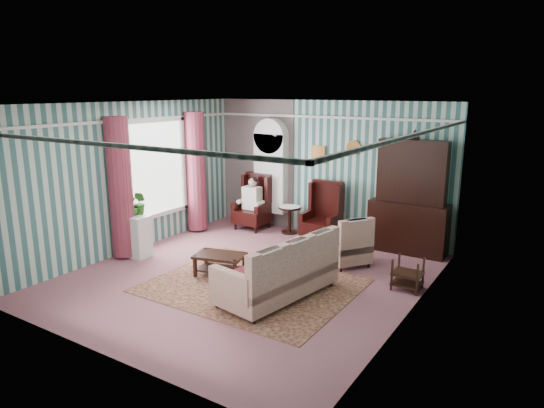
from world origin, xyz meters
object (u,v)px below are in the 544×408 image
Objects in this scene: plant_stand at (136,236)px; coffee_table at (220,265)px; dresser_hutch at (410,193)px; nest_table at (408,273)px; bookcase at (271,179)px; round_side_table at (290,220)px; seated_woman at (252,203)px; floral_armchair at (347,236)px; wingback_left at (252,202)px; wingback_right at (321,212)px; sofa at (277,263)px.

coffee_table is at bearing 2.08° from plant_stand.
nest_table is (0.57, -1.82, -0.91)m from dresser_hutch.
bookcase is 1.07m from round_side_table.
seated_woman is 1.10× the size of floral_armchair.
coffee_table is (0.92, -3.07, -0.93)m from bookcase.
plant_stand reaches higher than nest_table.
wingback_left is 1.17× the size of floral_armchair.
wingback_right is 0.92m from round_side_table.
wingback_right is 2.98m from sofa.
bookcase reaches higher than seated_woman.
bookcase is 3.39m from plant_stand.
wingback_right is 0.62× the size of sofa.
round_side_table is (0.65, -0.24, -0.82)m from bookcase.
plant_stand reaches higher than coffee_table.
sofa is at bearing -108.22° from dresser_hutch.
wingback_left is 1.75m from wingback_right.
coffee_table is at bearing -66.37° from seated_woman.
nest_table is 0.68× the size of plant_stand.
wingback_right is 2.08× the size of round_side_table.
wingback_right is 1.17× the size of floral_armchair.
floral_armchair is at bearing 25.79° from plant_stand.
round_side_table is 3.43m from sofa.
wingback_right is 1.06× the size of seated_woman.
plant_stand is 0.40× the size of sofa.
bookcase is at bearing 96.03° from floral_armchair.
bookcase reaches higher than sofa.
wingback_left is 1.56× the size of plant_stand.
nest_table is 2.12m from sofa.
wingback_left is 2.08× the size of round_side_table.
coffee_table is (-1.29, 0.22, -0.35)m from sofa.
seated_woman is (-1.75, 0.00, -0.04)m from wingback_right.
bookcase is at bearing 106.72° from coffee_table.
seated_woman reaches higher than nest_table.
round_side_table is (0.90, 0.15, -0.33)m from wingback_left.
sofa is (2.46, -2.89, -0.08)m from wingback_left.
bookcase is 3.25m from dresser_hutch.
bookcase reaches higher than nest_table.
bookcase is 4.15× the size of nest_table.
dresser_hutch reaches higher than wingback_left.
floral_armchair is at bearing -31.64° from round_side_table.
round_side_table is 0.56× the size of floral_armchair.
round_side_table is 3.36m from plant_stand.
seated_woman reaches higher than floral_armchair.
floral_armchair is (1.04, -1.01, -0.09)m from wingback_right.
seated_woman is 4.37m from nest_table.
floral_armchair is (-1.28, 0.54, 0.27)m from nest_table.
bookcase is 4.00m from sofa.
bookcase is at bearing 57.34° from seated_woman.
dresser_hutch is at bearing 107.39° from nest_table.
wingback_right is 2.77m from coffee_table.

